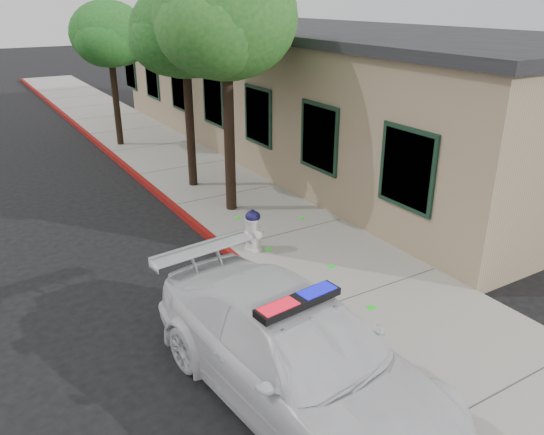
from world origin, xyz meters
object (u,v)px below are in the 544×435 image
at_px(police_car, 297,354).
at_px(clapboard_building, 317,90).
at_px(fire_hydrant, 253,230).
at_px(street_tree_near, 226,24).
at_px(street_tree_mid, 185,36).
at_px(street_tree_far, 110,37).

bearing_deg(police_car, clapboard_building, 47.03).
relative_size(fire_hydrant, street_tree_near, 0.15).
xyz_separation_m(street_tree_mid, street_tree_far, (-0.43, 5.54, -0.33)).
height_order(clapboard_building, police_car, clapboard_building).
bearing_deg(street_tree_mid, clapboard_building, 17.29).
bearing_deg(clapboard_building, fire_hydrant, -134.03).
xyz_separation_m(police_car, street_tree_near, (2.37, 6.53, 3.83)).
distance_m(clapboard_building, street_tree_near, 7.19).
bearing_deg(fire_hydrant, street_tree_near, 71.57).
bearing_deg(street_tree_mid, street_tree_near, -88.22).
distance_m(street_tree_near, street_tree_far, 7.87).
xyz_separation_m(clapboard_building, police_car, (-7.82, -10.53, -1.38)).
xyz_separation_m(clapboard_building, street_tree_near, (-5.45, -4.00, 2.45)).
height_order(clapboard_building, fire_hydrant, clapboard_building).
height_order(fire_hydrant, street_tree_near, street_tree_near).
height_order(fire_hydrant, street_tree_mid, street_tree_mid).
xyz_separation_m(clapboard_building, street_tree_mid, (-5.52, -1.72, 2.06)).
bearing_deg(clapboard_building, street_tree_near, -143.73).
relative_size(street_tree_near, street_tree_mid, 1.11).
bearing_deg(street_tree_far, police_car, -97.40).
bearing_deg(clapboard_building, street_tree_mid, -162.71).
distance_m(street_tree_mid, street_tree_far, 5.57).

